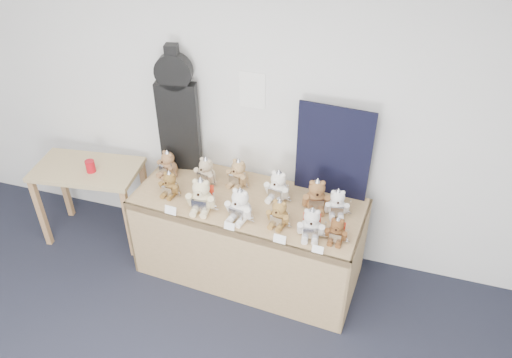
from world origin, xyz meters
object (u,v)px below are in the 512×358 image
(display_table, at_px, (245,223))
(teddy_front_left, at_px, (202,196))
(teddy_back_left, at_px, (206,172))
(teddy_front_far_right, at_px, (311,224))
(teddy_back_right, at_px, (316,196))
(guitar_case, at_px, (178,111))
(teddy_back_centre_right, at_px, (278,187))
(teddy_front_end, at_px, (337,231))
(teddy_back_centre_left, at_px, (238,174))
(teddy_back_far_left, at_px, (168,165))
(teddy_front_right, at_px, (279,214))
(red_cup, at_px, (90,166))
(teddy_front_far_left, at_px, (170,185))
(teddy_back_end, at_px, (337,204))
(teddy_front_centre, at_px, (240,206))
(side_table, at_px, (89,179))

(display_table, height_order, teddy_front_left, teddy_front_left)
(teddy_front_left, distance_m, teddy_back_left, 0.35)
(teddy_front_far_right, xyz_separation_m, teddy_back_right, (-0.03, 0.33, 0.01))
(guitar_case, height_order, teddy_back_centre_right, guitar_case)
(teddy_front_end, relative_size, teddy_back_centre_left, 0.83)
(teddy_front_left, distance_m, teddy_back_far_left, 0.57)
(teddy_back_right, bearing_deg, guitar_case, 155.49)
(teddy_back_centre_left, bearing_deg, teddy_front_right, -21.80)
(display_table, relative_size, red_cup, 17.58)
(teddy_front_end, distance_m, teddy_back_right, 0.38)
(teddy_front_left, bearing_deg, teddy_back_right, 13.10)
(teddy_back_centre_left, bearing_deg, display_table, -42.91)
(teddy_front_far_left, bearing_deg, red_cup, 179.36)
(teddy_front_right, bearing_deg, teddy_front_far_left, -177.36)
(teddy_back_centre_right, bearing_deg, display_table, -129.25)
(red_cup, xyz_separation_m, teddy_back_left, (1.01, 0.14, 0.06))
(teddy_front_left, xyz_separation_m, teddy_back_far_left, (-0.45, 0.35, -0.02))
(teddy_back_centre_right, height_order, teddy_back_right, teddy_back_right)
(guitar_case, distance_m, red_cup, 0.92)
(teddy_back_end, bearing_deg, teddy_front_centre, -171.48)
(guitar_case, bearing_deg, teddy_front_left, -62.59)
(teddy_back_right, bearing_deg, teddy_front_centre, -164.66)
(red_cup, distance_m, teddy_back_right, 1.95)
(teddy_front_far_right, bearing_deg, teddy_back_left, 150.30)
(teddy_front_end, height_order, teddy_back_far_left, teddy_back_far_left)
(guitar_case, bearing_deg, display_table, -38.89)
(side_table, height_order, teddy_back_end, teddy_back_end)
(teddy_back_left, relative_size, teddy_back_right, 0.91)
(teddy_back_centre_left, xyz_separation_m, teddy_back_centre_right, (0.36, -0.08, 0.01))
(teddy_front_centre, xyz_separation_m, teddy_back_centre_left, (-0.15, 0.41, -0.01))
(display_table, bearing_deg, teddy_front_far_right, -13.65)
(teddy_front_right, distance_m, teddy_front_end, 0.44)
(teddy_front_left, bearing_deg, teddy_front_far_left, 157.31)
(guitar_case, bearing_deg, teddy_back_end, -20.76)
(display_table, relative_size, teddy_front_far_right, 6.81)
(display_table, distance_m, teddy_front_end, 0.80)
(teddy_front_right, distance_m, teddy_back_centre_right, 0.32)
(teddy_back_left, xyz_separation_m, teddy_back_right, (0.94, -0.06, 0.01))
(guitar_case, distance_m, teddy_back_left, 0.54)
(teddy_front_far_right, height_order, teddy_front_end, teddy_front_far_right)
(side_table, distance_m, teddy_back_far_left, 0.78)
(teddy_front_left, relative_size, teddy_back_left, 1.17)
(teddy_front_end, bearing_deg, teddy_back_centre_left, 155.06)
(teddy_front_far_right, distance_m, teddy_back_centre_left, 0.83)
(teddy_front_centre, relative_size, teddy_back_right, 1.02)
(red_cup, bearing_deg, display_table, -2.88)
(teddy_back_left, bearing_deg, side_table, -158.69)
(side_table, bearing_deg, teddy_front_end, -14.34)
(guitar_case, height_order, teddy_back_right, guitar_case)
(guitar_case, xyz_separation_m, teddy_front_centre, (0.70, -0.52, -0.42))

